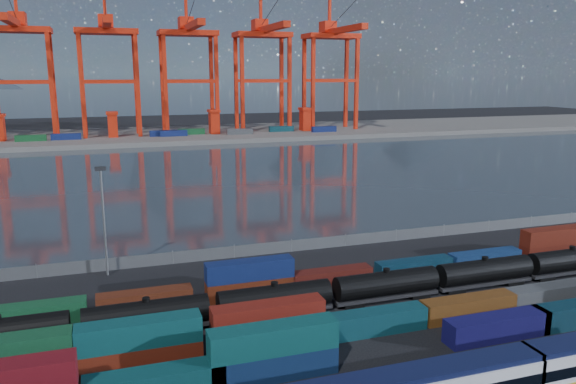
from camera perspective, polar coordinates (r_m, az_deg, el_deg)
name	(u,v)px	position (r m, az deg, el deg)	size (l,w,h in m)	color
ground	(364,318)	(72.06, 7.70, -12.62)	(700.00, 700.00, 0.00)	black
harbor_water	(209,175)	(168.90, -8.02, 1.74)	(700.00, 700.00, 0.00)	#28323A
far_quay	(168,135)	(271.76, -12.06, 5.69)	(700.00, 70.00, 2.00)	#514F4C
distant_mountains	(129,1)	(1672.05, -15.82, 18.18)	(2470.00, 1100.00, 520.00)	#1E2630
container_row_south	(439,330)	(65.68, 15.14, -13.37)	(140.78, 2.64, 5.62)	#46474C
container_row_mid	(299,328)	(64.50, 1.10, -13.65)	(142.79, 2.54, 5.42)	#474A4C
container_row_north	(219,287)	(76.29, -7.03, -9.53)	(140.82, 2.44, 5.19)	navy
tanker_string	(437,278)	(80.45, 14.86, -8.47)	(123.33, 3.19, 4.56)	black
waterfront_fence	(292,246)	(95.92, 0.38, -5.50)	(160.12, 0.12, 2.20)	#595B5E
yard_light_mast	(104,215)	(87.11, -18.23, -2.27)	(1.60, 0.40, 16.60)	slate
gantry_cranes	(149,45)	(262.98, -13.96, 14.31)	(201.21, 50.33, 68.15)	red
quay_containers	(147,134)	(256.13, -14.17, 5.74)	(172.58, 10.99, 2.60)	navy
straddle_carriers	(165,122)	(260.94, -12.42, 6.93)	(140.00, 7.00, 11.10)	red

